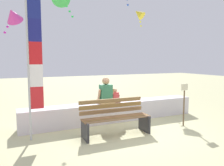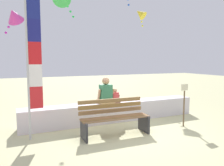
# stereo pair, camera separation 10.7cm
# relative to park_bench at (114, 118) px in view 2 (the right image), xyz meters

# --- Properties ---
(ground_plane) EXTENTS (40.00, 40.00, 0.00)m
(ground_plane) POSITION_rel_park_bench_xyz_m (0.53, 0.05, -0.42)
(ground_plane) COLOR #C1BE8B
(seawall_ledge) EXTENTS (5.57, 0.57, 0.58)m
(seawall_ledge) POSITION_rel_park_bench_xyz_m (0.53, 1.16, -0.13)
(seawall_ledge) COLOR silver
(seawall_ledge) RESTS_ON ground
(park_bench) EXTENTS (1.76, 0.67, 0.88)m
(park_bench) POSITION_rel_park_bench_xyz_m (0.00, 0.00, 0.00)
(park_bench) COLOR brown
(park_bench) RESTS_ON ground
(person_adult) EXTENTS (0.51, 0.38, 0.79)m
(person_adult) POSITION_rel_park_bench_xyz_m (0.24, 1.11, 0.47)
(person_adult) COLOR tan
(person_adult) RESTS_ON seawall_ledge
(person_child) EXTENTS (0.28, 0.21, 0.43)m
(person_child) POSITION_rel_park_bench_xyz_m (0.55, 1.11, 0.33)
(person_child) COLOR brown
(person_child) RESTS_ON seawall_ledge
(flag_banner) EXTENTS (0.34, 0.05, 3.34)m
(flag_banner) POSITION_rel_park_bench_xyz_m (-1.87, 0.48, 1.47)
(flag_banner) COLOR #B7B7BC
(flag_banner) RESTS_ON ground
(kite_yellow) EXTENTS (0.70, 0.75, 0.89)m
(kite_yellow) POSITION_rel_park_bench_xyz_m (3.38, 4.34, 3.65)
(kite_yellow) COLOR yellow
(kite_magenta) EXTENTS (0.77, 0.82, 0.90)m
(kite_magenta) POSITION_rel_park_bench_xyz_m (-2.17, 3.02, 2.88)
(kite_magenta) COLOR #DB3D9E
(sign_post) EXTENTS (0.24, 0.04, 1.21)m
(sign_post) POSITION_rel_park_bench_xyz_m (2.10, -0.18, 0.30)
(sign_post) COLOR brown
(sign_post) RESTS_ON ground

